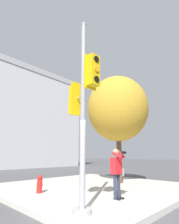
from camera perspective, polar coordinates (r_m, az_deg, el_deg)
sidewalk_corner at (r=9.12m, az=1.06°, el=-23.35°), size 8.00×8.00×0.17m
traffic_signal_pole at (r=4.96m, az=-2.04°, el=3.24°), size 0.49×1.17×5.53m
person_photographer at (r=6.33m, az=8.92°, el=-17.67°), size 0.58×0.54×1.61m
street_tree at (r=10.31m, az=9.09°, el=1.08°), size 3.46×3.46×5.97m
fire_hydrant at (r=7.53m, az=-15.97°, el=-21.68°), size 0.21×0.27×0.65m
building_right at (r=31.34m, az=-23.17°, el=-2.86°), size 16.37×13.85×14.15m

